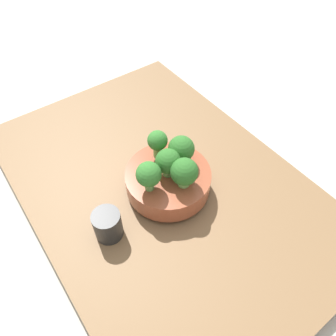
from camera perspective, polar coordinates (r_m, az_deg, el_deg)
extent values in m
plane|color=#ADA89E|center=(0.91, -1.20, -3.81)|extent=(6.00, 6.00, 0.00)
cube|color=brown|center=(0.90, -1.22, -3.12)|extent=(0.97, 0.66, 0.04)
cylinder|color=brown|center=(0.86, 0.00, -3.52)|extent=(0.10, 0.10, 0.01)
cylinder|color=brown|center=(0.83, 0.00, -2.11)|extent=(0.22, 0.22, 0.06)
cylinder|color=#609347|center=(0.80, 0.00, -0.40)|extent=(0.03, 0.03, 0.02)
sphere|color=#286023|center=(0.78, 0.00, 1.17)|extent=(0.06, 0.06, 0.06)
cylinder|color=#609347|center=(0.83, 2.25, 1.71)|extent=(0.02, 0.02, 0.02)
sphere|color=#286023|center=(0.80, 2.32, 3.35)|extent=(0.07, 0.07, 0.07)
cylinder|color=#7AB256|center=(0.78, 2.76, -2.26)|extent=(0.03, 0.03, 0.02)
sphere|color=#286023|center=(0.76, 2.85, -0.64)|extent=(0.07, 0.07, 0.07)
cylinder|color=#6BA34C|center=(0.84, -1.79, 3.07)|extent=(0.02, 0.02, 0.04)
sphere|color=#2D6B28|center=(0.81, -1.85, 4.82)|extent=(0.05, 0.05, 0.05)
cylinder|color=#609347|center=(0.77, -3.27, -2.81)|extent=(0.02, 0.02, 0.03)
sphere|color=#2D6B28|center=(0.74, -3.40, -1.09)|extent=(0.06, 0.06, 0.06)
cylinder|color=black|center=(0.78, -10.47, -9.71)|extent=(0.07, 0.07, 0.08)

